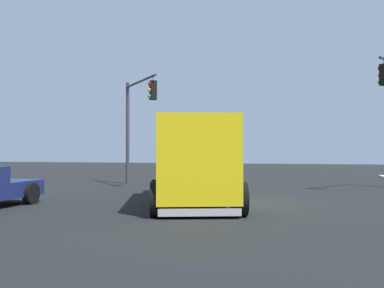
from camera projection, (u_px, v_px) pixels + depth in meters
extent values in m
plane|color=black|center=(241.00, 203.00, 16.01)|extent=(100.00, 100.00, 0.00)
cube|color=yellow|center=(194.00, 158.00, 15.19)|extent=(4.18, 6.63, 2.59)
cube|color=yellow|center=(188.00, 166.00, 19.37)|extent=(2.87, 2.54, 1.70)
cube|color=black|center=(188.00, 158.00, 20.23)|extent=(1.94, 0.69, 0.88)
cube|color=#B2B2B7|center=(200.00, 212.00, 12.18)|extent=(2.25, 0.90, 0.21)
cube|color=white|center=(158.00, 154.00, 15.13)|extent=(1.61, 4.95, 0.36)
cube|color=white|center=(229.00, 154.00, 15.25)|extent=(1.61, 4.95, 0.36)
cylinder|color=black|center=(160.00, 183.00, 19.24)|extent=(0.57, 1.04, 1.00)
cylinder|color=black|center=(217.00, 182.00, 19.37)|extent=(0.57, 1.04, 1.00)
cylinder|color=black|center=(156.00, 196.00, 13.61)|extent=(0.57, 1.04, 1.00)
cylinder|color=black|center=(236.00, 195.00, 13.74)|extent=(0.57, 1.04, 1.00)
cylinder|color=black|center=(155.00, 199.00, 12.57)|extent=(0.57, 1.04, 1.00)
cylinder|color=black|center=(242.00, 199.00, 12.69)|extent=(0.57, 1.04, 1.00)
cylinder|color=#38383D|center=(128.00, 133.00, 25.58)|extent=(0.20, 0.20, 5.86)
cylinder|color=#38383D|center=(140.00, 81.00, 23.57)|extent=(3.04, 3.53, 0.12)
cylinder|color=#38383D|center=(153.00, 78.00, 21.84)|extent=(0.03, 0.03, 0.25)
cube|color=black|center=(153.00, 90.00, 21.83)|extent=(0.42, 0.42, 0.95)
sphere|color=red|center=(150.00, 84.00, 21.76)|extent=(0.20, 0.20, 0.20)
sphere|color=#EFA314|center=(150.00, 90.00, 21.75)|extent=(0.20, 0.20, 0.20)
sphere|color=#19CC4C|center=(150.00, 96.00, 21.75)|extent=(0.20, 0.20, 0.20)
cylinder|color=#38383D|center=(384.00, 61.00, 19.52)|extent=(0.03, 0.03, 0.25)
cube|color=black|center=(384.00, 75.00, 19.52)|extent=(0.42, 0.42, 0.95)
sphere|color=red|center=(380.00, 68.00, 19.66)|extent=(0.20, 0.20, 0.20)
sphere|color=#EFA314|center=(380.00, 75.00, 19.65)|extent=(0.20, 0.20, 0.20)
sphere|color=#19CC4C|center=(380.00, 82.00, 19.65)|extent=(0.20, 0.20, 0.20)
cube|color=navy|center=(4.00, 188.00, 15.72)|extent=(2.00, 2.05, 0.55)
cylinder|color=black|center=(31.00, 193.00, 15.60)|extent=(0.26, 0.77, 0.76)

